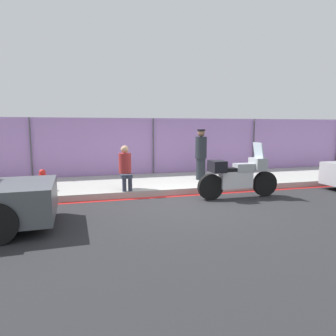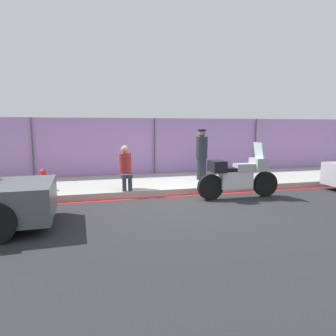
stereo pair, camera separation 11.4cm
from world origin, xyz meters
name	(u,v)px [view 2 (the right image)]	position (x,y,z in m)	size (l,w,h in m)	color
ground_plane	(187,203)	(0.00, 0.00, 0.00)	(120.00, 120.00, 0.00)	#262628
sidewalk	(164,183)	(0.00, 2.36, 0.09)	(31.21, 3.00, 0.18)	#9E9E99
curb_paint_stripe	(178,196)	(0.00, 0.77, 0.00)	(31.21, 0.18, 0.01)	red
storefront_fence	(154,148)	(0.00, 3.95, 1.11)	(29.65, 0.17, 2.23)	#AD7FC6
motorcycle	(238,176)	(1.49, 0.14, 0.60)	(2.32, 0.50, 1.49)	black
officer_standing	(202,154)	(1.22, 2.15, 1.02)	(0.37, 0.37, 1.66)	#1E2328
person_seated_on_curb	(125,165)	(-1.38, 1.29, 0.85)	(0.35, 0.63, 1.22)	#2D3342
fire_hydrant	(44,179)	(-3.61, 1.77, 0.46)	(0.19, 0.24, 0.58)	red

